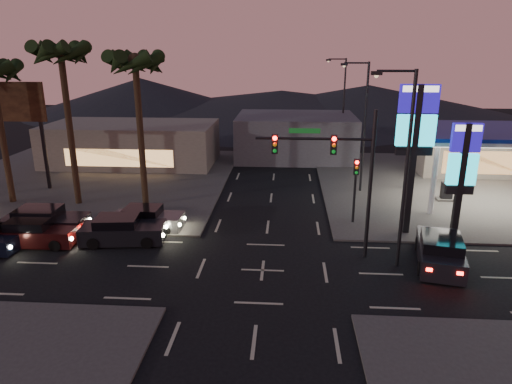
# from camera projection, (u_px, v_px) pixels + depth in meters

# --- Properties ---
(ground) EXTENTS (140.00, 140.00, 0.00)m
(ground) POSITION_uv_depth(u_px,v_px,m) (263.00, 270.00, 23.42)
(ground) COLOR black
(ground) RESTS_ON ground
(corner_lot_ne) EXTENTS (24.00, 24.00, 0.12)m
(corner_lot_ne) POSITION_uv_depth(u_px,v_px,m) (467.00, 186.00, 37.58)
(corner_lot_ne) COLOR #47443F
(corner_lot_ne) RESTS_ON ground
(corner_lot_nw) EXTENTS (24.00, 24.00, 0.12)m
(corner_lot_nw) POSITION_uv_depth(u_px,v_px,m) (89.00, 179.00, 39.69)
(corner_lot_nw) COLOR #47443F
(corner_lot_nw) RESTS_ON ground
(gas_station) EXTENTS (12.20, 8.20, 5.47)m
(gas_station) POSITION_uv_depth(u_px,v_px,m) (497.00, 135.00, 32.27)
(gas_station) COLOR silver
(gas_station) RESTS_ON ground
(convenience_store) EXTENTS (10.00, 6.00, 4.00)m
(convenience_store) POSITION_uv_depth(u_px,v_px,m) (472.00, 151.00, 41.63)
(convenience_store) COLOR #726B5B
(convenience_store) RESTS_ON ground
(pylon_sign_tall) EXTENTS (2.20, 0.35, 9.00)m
(pylon_sign_tall) POSITION_uv_depth(u_px,v_px,m) (416.00, 131.00, 26.19)
(pylon_sign_tall) COLOR black
(pylon_sign_tall) RESTS_ON ground
(pylon_sign_short) EXTENTS (1.60, 0.35, 7.00)m
(pylon_sign_short) POSITION_uv_depth(u_px,v_px,m) (463.00, 165.00, 25.59)
(pylon_sign_short) COLOR black
(pylon_sign_short) RESTS_ON ground
(traffic_signal_mast) EXTENTS (6.10, 0.39, 8.00)m
(traffic_signal_mast) POSITION_uv_depth(u_px,v_px,m) (338.00, 163.00, 23.50)
(traffic_signal_mast) COLOR black
(traffic_signal_mast) RESTS_ON ground
(pedestal_signal) EXTENTS (0.32, 0.39, 4.30)m
(pedestal_signal) POSITION_uv_depth(u_px,v_px,m) (356.00, 180.00, 28.83)
(pedestal_signal) COLOR black
(pedestal_signal) RESTS_ON ground
(streetlight_near) EXTENTS (2.14, 0.25, 10.00)m
(streetlight_near) POSITION_uv_depth(u_px,v_px,m) (403.00, 160.00, 22.22)
(streetlight_near) COLOR black
(streetlight_near) RESTS_ON ground
(streetlight_mid) EXTENTS (2.14, 0.25, 10.00)m
(streetlight_mid) POSITION_uv_depth(u_px,v_px,m) (362.00, 120.00, 34.59)
(streetlight_mid) COLOR black
(streetlight_mid) RESTS_ON ground
(streetlight_far) EXTENTS (2.14, 0.25, 10.00)m
(streetlight_far) POSITION_uv_depth(u_px,v_px,m) (342.00, 100.00, 47.92)
(streetlight_far) COLOR black
(streetlight_far) RESTS_ON ground
(palm_a) EXTENTS (4.41, 4.41, 10.86)m
(palm_a) POSITION_uv_depth(u_px,v_px,m) (136.00, 72.00, 30.24)
(palm_a) COLOR black
(palm_a) RESTS_ON ground
(palm_b) EXTENTS (4.41, 4.41, 11.46)m
(palm_b) POSITION_uv_depth(u_px,v_px,m) (62.00, 63.00, 30.40)
(palm_b) COLOR black
(palm_b) RESTS_ON ground
(billboard) EXTENTS (6.00, 0.30, 8.50)m
(billboard) POSITION_uv_depth(u_px,v_px,m) (8.00, 110.00, 35.25)
(billboard) COLOR black
(billboard) RESTS_ON ground
(building_far_west) EXTENTS (16.00, 8.00, 4.00)m
(building_far_west) POSITION_uv_depth(u_px,v_px,m) (133.00, 144.00, 44.69)
(building_far_west) COLOR #726B5B
(building_far_west) RESTS_ON ground
(building_far_mid) EXTENTS (12.00, 9.00, 4.40)m
(building_far_mid) POSITION_uv_depth(u_px,v_px,m) (296.00, 136.00, 47.38)
(building_far_mid) COLOR #4C4C51
(building_far_mid) RESTS_ON ground
(hill_left) EXTENTS (40.00, 40.00, 6.00)m
(hill_left) POSITION_uv_depth(u_px,v_px,m) (141.00, 95.00, 81.28)
(hill_left) COLOR black
(hill_left) RESTS_ON ground
(hill_right) EXTENTS (50.00, 50.00, 5.00)m
(hill_right) POSITION_uv_depth(u_px,v_px,m) (368.00, 100.00, 78.81)
(hill_right) COLOR black
(hill_right) RESTS_ON ground
(hill_center) EXTENTS (60.00, 60.00, 4.00)m
(hill_center) POSITION_uv_depth(u_px,v_px,m) (281.00, 102.00, 79.94)
(hill_center) COLOR black
(hill_center) RESTS_ON ground
(car_lane_a_front) EXTENTS (5.04, 2.51, 1.59)m
(car_lane_a_front) POSITION_uv_depth(u_px,v_px,m) (122.00, 230.00, 26.63)
(car_lane_a_front) COLOR black
(car_lane_a_front) RESTS_ON ground
(car_lane_a_mid) EXTENTS (4.82, 2.14, 1.55)m
(car_lane_a_mid) POSITION_uv_depth(u_px,v_px,m) (35.00, 233.00, 26.37)
(car_lane_a_mid) COLOR black
(car_lane_a_mid) RESTS_ON ground
(car_lane_b_front) EXTENTS (4.55, 2.03, 1.46)m
(car_lane_b_front) POSITION_uv_depth(u_px,v_px,m) (147.00, 219.00, 28.60)
(car_lane_b_front) COLOR #555558
(car_lane_b_front) RESTS_ON ground
(car_lane_b_mid) EXTENTS (5.17, 2.30, 1.66)m
(car_lane_b_mid) POSITION_uv_depth(u_px,v_px,m) (44.00, 222.00, 27.88)
(car_lane_b_mid) COLOR black
(car_lane_b_mid) RESTS_ON ground
(suv_station) EXTENTS (3.13, 5.34, 1.68)m
(suv_station) POSITION_uv_depth(u_px,v_px,m) (440.00, 251.00, 23.82)
(suv_station) COLOR black
(suv_station) RESTS_ON ground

